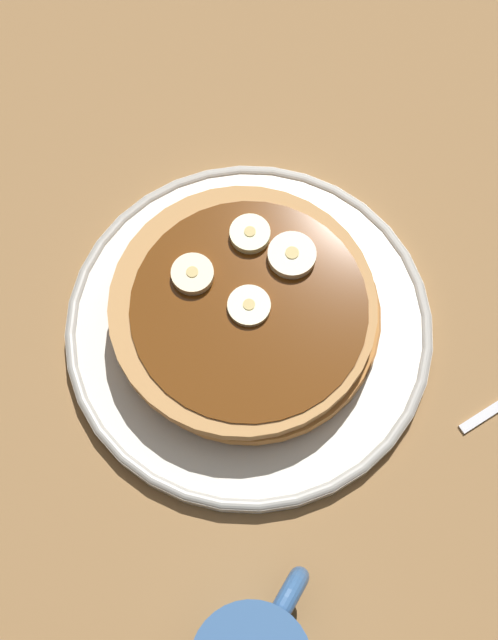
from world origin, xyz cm
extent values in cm
cube|color=olive|center=(0.00, 0.00, -1.50)|extent=(140.00, 140.00, 3.00)
cylinder|color=silver|center=(0.00, 0.00, 0.63)|extent=(27.22, 27.22, 1.25)
torus|color=#A19E96|center=(0.00, 0.00, 1.06)|extent=(27.28, 27.28, 0.88)
cylinder|color=#976134|center=(0.53, 0.23, 1.84)|extent=(18.77, 18.77, 1.17)
cylinder|color=#B6763A|center=(0.28, 0.05, 3.01)|extent=(18.66, 18.66, 1.17)
cylinder|color=tan|center=(0.41, 0.52, 4.18)|extent=(19.08, 19.08, 1.17)
cylinder|color=#592B0A|center=(0.00, 0.00, 4.85)|extent=(16.84, 16.84, 0.16)
cylinder|color=#F6F0C3|center=(0.25, 0.43, 5.07)|extent=(3.05, 3.05, 0.61)
cylinder|color=tan|center=(0.25, 0.43, 5.42)|extent=(0.85, 0.85, 0.08)
cylinder|color=beige|center=(4.87, -0.67, 5.21)|extent=(3.48, 3.48, 0.87)
cylinder|color=tan|center=(4.87, -0.67, 5.68)|extent=(0.98, 0.98, 0.08)
cylinder|color=#F8E4B3|center=(-0.22, 4.64, 5.20)|extent=(3.04, 3.04, 0.87)
cylinder|color=tan|center=(-0.22, 4.64, 5.68)|extent=(0.85, 0.85, 0.08)
cylinder|color=#F0F3BE|center=(4.80, 2.76, 5.19)|extent=(2.95, 2.95, 0.85)
cylinder|color=tan|center=(4.80, 2.76, 5.66)|extent=(0.83, 0.83, 0.08)
torus|color=#33598C|center=(-16.28, -12.01, 4.07)|extent=(5.85, 1.30, 5.85)
camera|label=1|loc=(-19.96, -11.81, 62.55)|focal=49.80mm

